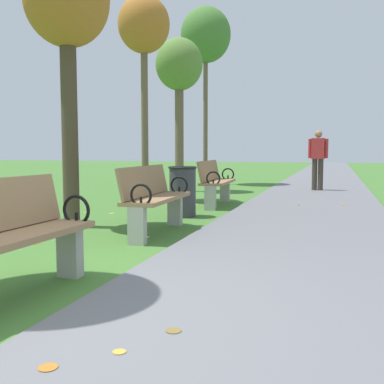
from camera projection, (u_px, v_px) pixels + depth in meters
ground_plane at (54, 316)px, 3.10m from camera, size 80.00×80.00×0.00m
paved_walkway at (324, 176)px, 19.82m from camera, size 2.68×44.00×0.02m
park_bench_1 at (4, 237)px, 3.34m from camera, size 0.52×1.61×0.90m
park_bench_2 at (154, 197)px, 6.11m from camera, size 0.52×1.61×0.90m
park_bench_3 at (216, 181)px, 9.23m from camera, size 0.54×1.62×0.90m
tree_2 at (67, 9)px, 6.46m from camera, size 1.19×1.19×3.86m
tree_3 at (144, 29)px, 9.93m from camera, size 1.11×1.11×4.41m
tree_4 at (179, 69)px, 12.22m from camera, size 1.25×1.25×4.06m
tree_5 at (206, 36)px, 14.68m from camera, size 1.59×1.59×5.63m
pedestrian_walking at (318, 157)px, 12.55m from camera, size 0.53×0.25×1.62m
trash_bin at (183, 191)px, 7.71m from camera, size 0.48×0.48×0.84m
scattered_leaves at (141, 248)px, 5.22m from camera, size 4.97×9.05×0.02m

